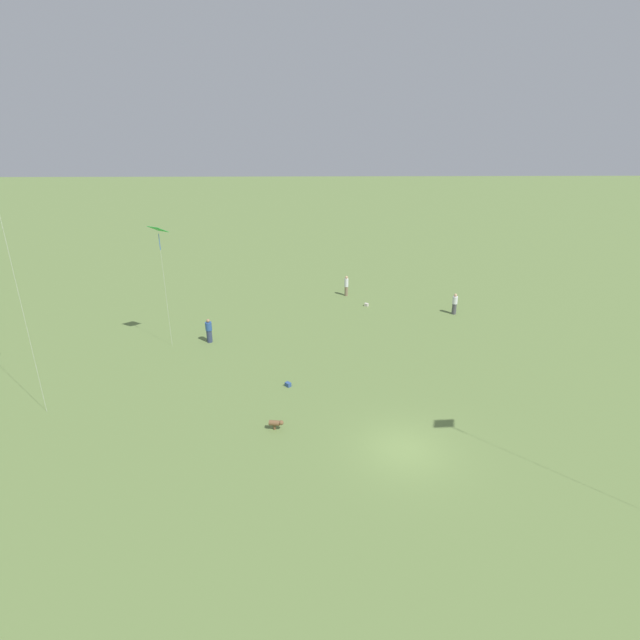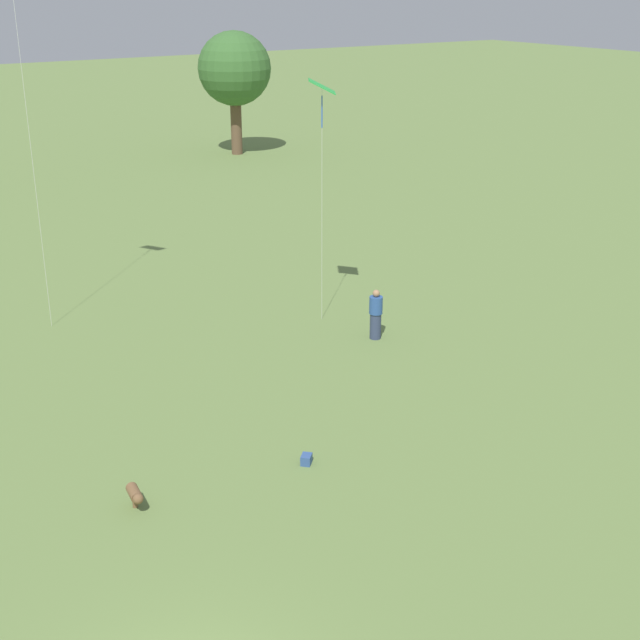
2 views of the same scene
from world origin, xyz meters
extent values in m
cylinder|color=brown|center=(24.27, 43.52, 1.92)|extent=(0.74, 0.74, 3.85)
sphere|color=#38662D|center=(24.27, 43.52, 5.67)|extent=(4.86, 4.86, 4.86)
cylinder|color=#333D5B|center=(12.45, 11.53, 0.45)|extent=(0.42, 0.42, 0.89)
cylinder|color=#2D5193|center=(12.45, 11.53, 1.19)|extent=(0.49, 0.49, 0.59)
sphere|color=#A87A56|center=(12.45, 11.53, 1.60)|extent=(0.24, 0.24, 0.24)
cube|color=green|center=(11.94, 14.03, 8.07)|extent=(1.25, 1.28, 0.45)
cylinder|color=blue|center=(11.94, 14.03, 7.26)|extent=(0.04, 0.04, 1.03)
cylinder|color=silver|center=(11.94, 14.03, 4.03)|extent=(0.01, 0.01, 8.07)
cylinder|color=silver|center=(3.65, 18.60, 6.86)|extent=(0.01, 0.01, 13.73)
cylinder|color=brown|center=(1.76, 6.30, 0.38)|extent=(0.34, 0.57, 0.27)
sphere|color=brown|center=(1.71, 5.95, 0.42)|extent=(0.24, 0.24, 0.24)
cylinder|color=brown|center=(1.76, 6.30, 0.12)|extent=(0.12, 0.12, 0.24)
cube|color=#33518C|center=(6.10, 5.79, 0.12)|extent=(0.40, 0.41, 0.25)
camera|label=1|loc=(-19.49, 4.41, 14.53)|focal=28.00mm
camera|label=2|loc=(-4.24, -10.72, 11.41)|focal=50.00mm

